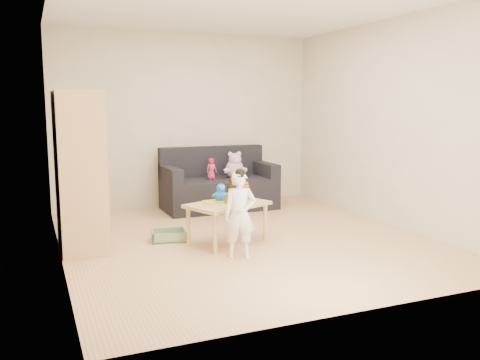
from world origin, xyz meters
name	(u,v)px	position (x,y,z in m)	size (l,w,h in m)	color
room	(244,126)	(0.00, 0.00, 1.30)	(4.50, 4.50, 4.50)	#DDAE77
wardrobe	(79,170)	(-1.76, 0.37, 0.84)	(0.47, 0.93, 1.68)	#DEB379
sofa	(219,194)	(0.32, 1.71, 0.23)	(1.63, 0.82, 0.46)	black
play_table	(228,223)	(-0.24, -0.09, 0.23)	(0.87, 0.55, 0.46)	tan
storage_bin	(169,235)	(-0.82, 0.27, 0.06)	(0.39, 0.29, 0.12)	gray
toddler	(240,216)	(-0.32, -0.63, 0.43)	(0.32, 0.21, 0.86)	white
pink_bear	(235,167)	(0.55, 1.67, 0.62)	(0.29, 0.25, 0.33)	#D29BBA
doll	(211,169)	(0.19, 1.66, 0.61)	(0.15, 0.10, 0.30)	#D22753
ring_stacker	(244,192)	(0.01, 0.02, 0.54)	(0.18, 0.18, 0.21)	#F5AC0C
brown_bottle	(230,190)	(-0.12, 0.14, 0.56)	(0.08, 0.08, 0.24)	black
blue_plush	(221,192)	(-0.29, 0.00, 0.56)	(0.17, 0.14, 0.21)	blue
wooden_figure	(226,199)	(-0.28, -0.15, 0.52)	(0.05, 0.04, 0.12)	brown
yellow_book	(213,202)	(-0.38, -0.01, 0.47)	(0.20, 0.20, 0.02)	yellow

